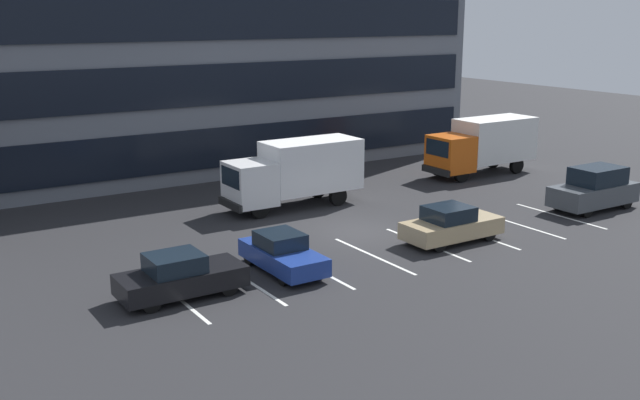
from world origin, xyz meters
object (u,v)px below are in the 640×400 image
at_px(suv_charcoal, 594,189).
at_px(box_truck_white, 296,170).
at_px(sedan_navy, 282,253).
at_px(box_truck_orange, 483,143).
at_px(sedan_tan, 451,225).
at_px(sedan_black, 180,276).

bearing_deg(suv_charcoal, box_truck_white, 145.45).
bearing_deg(sedan_navy, box_truck_orange, 24.48).
bearing_deg(box_truck_orange, sedan_tan, -139.81).
bearing_deg(box_truck_orange, sedan_navy, -155.52).
bearing_deg(box_truck_white, box_truck_orange, 2.51).
height_order(sedan_navy, sedan_black, sedan_black).
distance_m(box_truck_white, sedan_black, 12.88).
xyz_separation_m(box_truck_orange, sedan_tan, (-10.98, -9.27, -1.13)).
distance_m(box_truck_orange, sedan_tan, 14.41).
distance_m(suv_charcoal, sedan_black, 21.93).
distance_m(sedan_navy, sedan_tan, 7.95).
xyz_separation_m(sedan_navy, sedan_tan, (7.92, -0.67, 0.05)).
height_order(box_truck_white, suv_charcoal, box_truck_white).
distance_m(sedan_black, sedan_tan, 12.21).
bearing_deg(sedan_black, sedan_navy, 5.37).
bearing_deg(box_truck_orange, box_truck_white, -177.49).
xyz_separation_m(suv_charcoal, sedan_black, (-21.93, 0.01, -0.28)).
relative_size(box_truck_white, sedan_black, 1.63).
height_order(suv_charcoal, sedan_tan, suv_charcoal).
height_order(suv_charcoal, sedan_black, suv_charcoal).
xyz_separation_m(box_truck_orange, suv_charcoal, (-1.26, -9.02, -0.85)).
bearing_deg(sedan_tan, suv_charcoal, 1.48).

